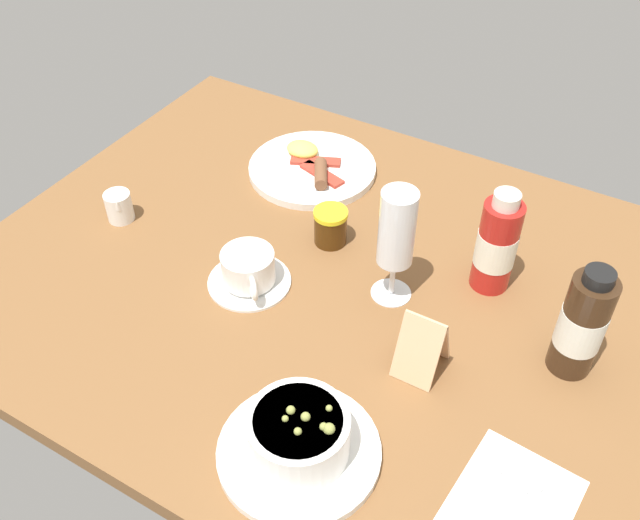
% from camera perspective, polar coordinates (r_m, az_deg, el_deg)
% --- Properties ---
extents(ground_plane, '(1.10, 0.84, 0.03)m').
position_cam_1_polar(ground_plane, '(1.09, 1.31, -2.21)').
color(ground_plane, brown).
extents(porridge_bowl, '(0.20, 0.20, 0.08)m').
position_cam_1_polar(porridge_bowl, '(0.86, -1.72, -14.13)').
color(porridge_bowl, white).
rests_on(porridge_bowl, ground_plane).
extents(cutlery_setting, '(0.14, 0.21, 0.01)m').
position_cam_1_polar(cutlery_setting, '(0.87, 14.66, -19.18)').
color(cutlery_setting, white).
rests_on(cutlery_setting, ground_plane).
extents(coffee_cup, '(0.13, 0.13, 0.06)m').
position_cam_1_polar(coffee_cup, '(1.06, -5.76, -0.82)').
color(coffee_cup, white).
rests_on(coffee_cup, ground_plane).
extents(creamer_jug, '(0.05, 0.05, 0.06)m').
position_cam_1_polar(creamer_jug, '(1.22, -15.82, 4.16)').
color(creamer_jug, white).
rests_on(creamer_jug, ground_plane).
extents(wine_glass, '(0.06, 0.06, 0.19)m').
position_cam_1_polar(wine_glass, '(0.98, 6.16, 2.14)').
color(wine_glass, white).
rests_on(wine_glass, ground_plane).
extents(jam_jar, '(0.05, 0.05, 0.06)m').
position_cam_1_polar(jam_jar, '(1.12, 0.85, 2.72)').
color(jam_jar, '#43260A').
rests_on(jam_jar, ground_plane).
extents(sauce_bottle_red, '(0.06, 0.06, 0.17)m').
position_cam_1_polar(sauce_bottle_red, '(1.05, 13.98, 1.19)').
color(sauce_bottle_red, '#B21E19').
rests_on(sauce_bottle_red, ground_plane).
extents(sauce_bottle_brown, '(0.06, 0.06, 0.17)m').
position_cam_1_polar(sauce_bottle_brown, '(0.97, 20.26, -4.89)').
color(sauce_bottle_brown, '#382314').
rests_on(sauce_bottle_brown, ground_plane).
extents(breakfast_plate, '(0.23, 0.23, 0.04)m').
position_cam_1_polar(breakfast_plate, '(1.29, -0.65, 7.45)').
color(breakfast_plate, white).
rests_on(breakfast_plate, ground_plane).
extents(menu_card, '(0.06, 0.07, 0.09)m').
position_cam_1_polar(menu_card, '(0.94, 8.25, -6.61)').
color(menu_card, tan).
rests_on(menu_card, ground_plane).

